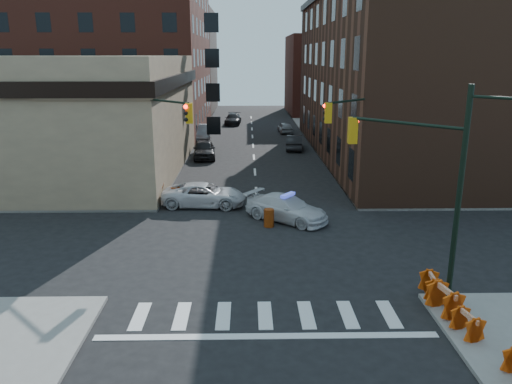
{
  "coord_description": "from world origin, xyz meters",
  "views": [
    {
      "loc": [
        -0.62,
        -22.94,
        9.08
      ],
      "look_at": [
        -0.17,
        1.99,
        2.2
      ],
      "focal_mm": 35.0,
      "sensor_mm": 36.0,
      "label": 1
    }
  ],
  "objects_px": {
    "police_car": "(287,208)",
    "barricade_se_a": "(432,286)",
    "pickup": "(204,195)",
    "parked_car_wfar": "(203,132)",
    "barrel_road": "(269,218)",
    "pedestrian_a": "(125,183)",
    "pedestrian_b": "(50,193)",
    "barricade_nw_a": "(154,191)",
    "parked_car_wnear": "(204,149)",
    "parked_car_enear": "(294,142)",
    "barrel_bank": "(176,195)"
  },
  "relations": [
    {
      "from": "parked_car_wnear",
      "to": "pedestrian_b",
      "type": "distance_m",
      "value": 17.59
    },
    {
      "from": "parked_car_wnear",
      "to": "parked_car_wfar",
      "type": "distance_m",
      "value": 10.31
    },
    {
      "from": "pickup",
      "to": "barricade_nw_a",
      "type": "height_order",
      "value": "pickup"
    },
    {
      "from": "police_car",
      "to": "pedestrian_a",
      "type": "bearing_deg",
      "value": 104.16
    },
    {
      "from": "pickup",
      "to": "parked_car_enear",
      "type": "height_order",
      "value": "parked_car_enear"
    },
    {
      "from": "pickup",
      "to": "parked_car_wfar",
      "type": "height_order",
      "value": "parked_car_wfar"
    },
    {
      "from": "pedestrian_b",
      "to": "barrel_bank",
      "type": "bearing_deg",
      "value": -17.97
    },
    {
      "from": "parked_car_wnear",
      "to": "pedestrian_a",
      "type": "height_order",
      "value": "pedestrian_a"
    },
    {
      "from": "parked_car_wfar",
      "to": "pedestrian_b",
      "type": "xyz_separation_m",
      "value": [
        -6.96,
        -25.96,
        0.3
      ]
    },
    {
      "from": "parked_car_wfar",
      "to": "barrel_road",
      "type": "relative_size",
      "value": 5.03
    },
    {
      "from": "police_car",
      "to": "barricade_nw_a",
      "type": "distance_m",
      "value": 9.15
    },
    {
      "from": "parked_car_wnear",
      "to": "barrel_bank",
      "type": "bearing_deg",
      "value": -97.15
    },
    {
      "from": "pickup",
      "to": "barrel_road",
      "type": "relative_size",
      "value": 5.17
    },
    {
      "from": "barrel_bank",
      "to": "barricade_se_a",
      "type": "xyz_separation_m",
      "value": [
        11.56,
        -13.16,
        0.07
      ]
    },
    {
      "from": "parked_car_wnear",
      "to": "parked_car_wfar",
      "type": "bearing_deg",
      "value": 90.97
    },
    {
      "from": "parked_car_wfar",
      "to": "barrel_road",
      "type": "bearing_deg",
      "value": -81.31
    },
    {
      "from": "parked_car_wfar",
      "to": "barrel_bank",
      "type": "distance_m",
      "value": 24.5
    },
    {
      "from": "parked_car_enear",
      "to": "barricade_nw_a",
      "type": "xyz_separation_m",
      "value": [
        -10.64,
        -17.8,
        -0.07
      ]
    },
    {
      "from": "pedestrian_a",
      "to": "barrel_bank",
      "type": "height_order",
      "value": "pedestrian_a"
    },
    {
      "from": "pickup",
      "to": "barricade_se_a",
      "type": "relative_size",
      "value": 4.45
    },
    {
      "from": "parked_car_enear",
      "to": "pedestrian_a",
      "type": "distance_m",
      "value": 21.59
    },
    {
      "from": "pedestrian_a",
      "to": "barricade_nw_a",
      "type": "relative_size",
      "value": 1.47
    },
    {
      "from": "barrel_road",
      "to": "police_car",
      "type": "bearing_deg",
      "value": 45.44
    },
    {
      "from": "barricade_nw_a",
      "to": "parked_car_enear",
      "type": "bearing_deg",
      "value": 50.23
    },
    {
      "from": "pickup",
      "to": "parked_car_wfar",
      "type": "distance_m",
      "value": 25.26
    },
    {
      "from": "parked_car_enear",
      "to": "pedestrian_a",
      "type": "relative_size",
      "value": 2.25
    },
    {
      "from": "police_car",
      "to": "parked_car_wfar",
      "type": "distance_m",
      "value": 28.94
    },
    {
      "from": "parked_car_wfar",
      "to": "police_car",
      "type": "bearing_deg",
      "value": -78.87
    },
    {
      "from": "pedestrian_b",
      "to": "pickup",
      "type": "bearing_deg",
      "value": -24.32
    },
    {
      "from": "barrel_bank",
      "to": "pedestrian_b",
      "type": "bearing_deg",
      "value": -168.7
    },
    {
      "from": "barrel_bank",
      "to": "barricade_nw_a",
      "type": "distance_m",
      "value": 1.53
    },
    {
      "from": "parked_car_wnear",
      "to": "pickup",
      "type": "bearing_deg",
      "value": -89.85
    },
    {
      "from": "parked_car_enear",
      "to": "barrel_road",
      "type": "height_order",
      "value": "parked_car_enear"
    },
    {
      "from": "pickup",
      "to": "barrel_bank",
      "type": "bearing_deg",
      "value": 74.66
    },
    {
      "from": "barricade_se_a",
      "to": "barricade_nw_a",
      "type": "height_order",
      "value": "barricade_nw_a"
    },
    {
      "from": "police_car",
      "to": "barrel_road",
      "type": "bearing_deg",
      "value": 172.89
    },
    {
      "from": "barricade_nw_a",
      "to": "pickup",
      "type": "bearing_deg",
      "value": -28.97
    },
    {
      "from": "barricade_nw_a",
      "to": "parked_car_wnear",
      "type": "bearing_deg",
      "value": 72.49
    },
    {
      "from": "parked_car_wnear",
      "to": "barricade_nw_a",
      "type": "bearing_deg",
      "value": -103.15
    },
    {
      "from": "pickup",
      "to": "pedestrian_b",
      "type": "relative_size",
      "value": 2.64
    },
    {
      "from": "pedestrian_a",
      "to": "pedestrian_b",
      "type": "xyz_separation_m",
      "value": [
        -3.98,
        -2.24,
        -0.01
      ]
    },
    {
      "from": "police_car",
      "to": "pickup",
      "type": "xyz_separation_m",
      "value": [
        -4.88,
        2.9,
        -0.0
      ]
    },
    {
      "from": "police_car",
      "to": "barricade_se_a",
      "type": "xyz_separation_m",
      "value": [
        4.81,
        -9.6,
        -0.13
      ]
    },
    {
      "from": "barrel_road",
      "to": "barrel_bank",
      "type": "xyz_separation_m",
      "value": [
        -5.71,
        4.61,
        0.02
      ]
    },
    {
      "from": "parked_car_wnear",
      "to": "parked_car_enear",
      "type": "height_order",
      "value": "parked_car_wnear"
    },
    {
      "from": "parked_car_wnear",
      "to": "barricade_se_a",
      "type": "height_order",
      "value": "parked_car_wnear"
    },
    {
      "from": "barrel_road",
      "to": "barricade_nw_a",
      "type": "relative_size",
      "value": 0.74
    },
    {
      "from": "parked_car_wfar",
      "to": "barricade_se_a",
      "type": "height_order",
      "value": "parked_car_wfar"
    },
    {
      "from": "police_car",
      "to": "barrel_road",
      "type": "relative_size",
      "value": 4.97
    },
    {
      "from": "police_car",
      "to": "pedestrian_b",
      "type": "bearing_deg",
      "value": 118.94
    }
  ]
}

